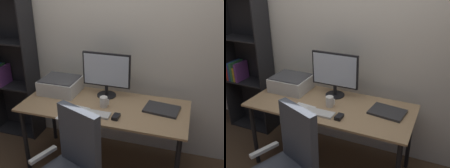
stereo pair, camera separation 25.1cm
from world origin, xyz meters
TOP-DOWN VIEW (x-y plane):
  - ground_plane at (0.00, 0.00)m, footprint 12.00×12.00m
  - back_wall at (0.00, 0.52)m, footprint 6.40×0.10m
  - desk at (0.00, 0.00)m, footprint 1.63×0.70m
  - monitor at (-0.04, 0.21)m, footprint 0.50×0.20m
  - keyboard at (-0.02, -0.20)m, footprint 0.29×0.11m
  - mouse at (0.18, -0.20)m, footprint 0.06×0.10m
  - coffee_mug at (0.01, -0.03)m, footprint 0.09×0.08m
  - laptop at (0.55, 0.07)m, footprint 0.35×0.27m
  - printer at (-0.54, 0.15)m, footprint 0.40×0.34m
  - paper_sheet at (-0.22, -0.24)m, footprint 0.23×0.31m
  - bookshelf at (-1.31, 0.34)m, footprint 0.61×0.28m

SIDE VIEW (x-z plane):
  - ground_plane at x=0.00m, z-range 0.00..0.00m
  - desk at x=0.00m, z-range 0.29..1.03m
  - paper_sheet at x=-0.22m, z-range 0.74..0.74m
  - keyboard at x=-0.02m, z-range 0.74..0.76m
  - laptop at x=0.55m, z-range 0.74..0.76m
  - mouse at x=0.18m, z-range 0.74..0.77m
  - coffee_mug at x=0.01m, z-range 0.74..0.84m
  - printer at x=-0.54m, z-range 0.74..0.90m
  - bookshelf at x=-1.31m, z-range -0.02..1.83m
  - monitor at x=-0.04m, z-range 0.77..1.24m
  - back_wall at x=0.00m, z-range 0.00..2.60m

